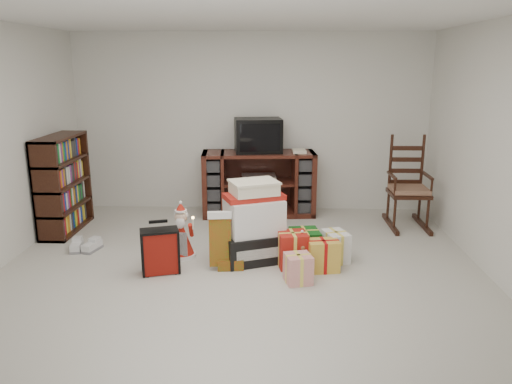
% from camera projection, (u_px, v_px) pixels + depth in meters
% --- Properties ---
extents(room, '(5.01, 5.01, 2.51)m').
position_uv_depth(room, '(238.00, 154.00, 4.65)').
color(room, beige).
rests_on(room, ground).
extents(tv_stand, '(1.59, 0.68, 0.89)m').
position_uv_depth(tv_stand, '(259.00, 183.00, 6.97)').
color(tv_stand, '#4A1A15').
rests_on(tv_stand, floor).
extents(bookshelf, '(0.33, 0.99, 1.21)m').
position_uv_depth(bookshelf, '(63.00, 186.00, 6.25)').
color(bookshelf, '#341A0E').
rests_on(bookshelf, floor).
extents(rocking_chair, '(0.49, 0.81, 1.22)m').
position_uv_depth(rocking_chair, '(407.00, 194.00, 6.50)').
color(rocking_chair, '#341A0E').
rests_on(rocking_chair, floor).
extents(gift_pile, '(0.82, 0.71, 0.86)m').
position_uv_depth(gift_pile, '(254.00, 226.00, 5.35)').
color(gift_pile, black).
rests_on(gift_pile, floor).
extents(red_suitcase, '(0.39, 0.28, 0.54)m').
position_uv_depth(red_suitcase, '(160.00, 251.00, 5.03)').
color(red_suitcase, maroon).
rests_on(red_suitcase, floor).
extents(stocking, '(0.30, 0.16, 0.62)m').
position_uv_depth(stocking, '(220.00, 240.00, 5.11)').
color(stocking, '#0D7717').
rests_on(stocking, floor).
extents(teddy_bear, '(0.23, 0.21, 0.35)m').
position_uv_depth(teddy_bear, '(302.00, 253.00, 5.20)').
color(teddy_bear, brown).
rests_on(teddy_bear, floor).
extents(santa_figurine, '(0.30, 0.28, 0.61)m').
position_uv_depth(santa_figurine, '(272.00, 229.00, 5.68)').
color(santa_figurine, '#B01E12').
rests_on(santa_figurine, floor).
extents(mrs_claus_figurine, '(0.30, 0.29, 0.62)m').
position_uv_depth(mrs_claus_figurine, '(182.00, 236.00, 5.45)').
color(mrs_claus_figurine, '#B01E12').
rests_on(mrs_claus_figurine, floor).
extents(sneaker_pair, '(0.35, 0.29, 0.10)m').
position_uv_depth(sneaker_pair, '(84.00, 246.00, 5.68)').
color(sneaker_pair, silver).
rests_on(sneaker_pair, floor).
extents(gift_cluster, '(0.84, 0.96, 0.29)m').
position_uv_depth(gift_cluster, '(308.00, 253.00, 5.22)').
color(gift_cluster, '#A21B12').
rests_on(gift_cluster, floor).
extents(crt_television, '(0.68, 0.54, 0.46)m').
position_uv_depth(crt_television, '(258.00, 135.00, 6.81)').
color(crt_television, black).
rests_on(crt_television, tv_stand).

